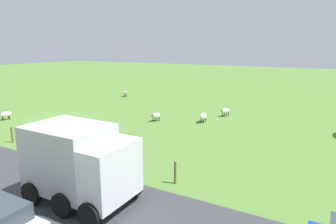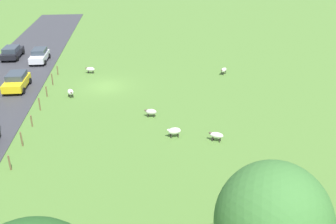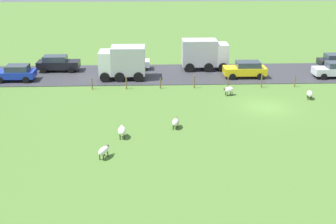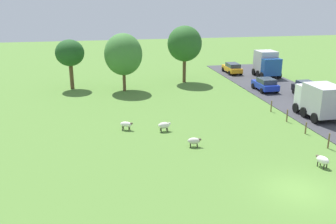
# 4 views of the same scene
# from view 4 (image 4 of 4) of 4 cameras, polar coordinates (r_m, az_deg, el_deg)

# --- Properties ---
(ground_plane) EXTENTS (160.00, 160.00, 0.00)m
(ground_plane) POSITION_cam_4_polar(r_m,az_deg,el_deg) (23.96, 19.21, -11.26)
(ground_plane) COLOR #517A33
(sheep_0) EXTENTS (1.14, 0.64, 0.81)m
(sheep_0) POSITION_cam_4_polar(r_m,az_deg,el_deg) (31.65, -0.60, -2.06)
(sheep_0) COLOR silver
(sheep_0) RESTS_ON ground_plane
(sheep_3) EXTENTS (1.17, 0.83, 0.75)m
(sheep_3) POSITION_cam_4_polar(r_m,az_deg,el_deg) (32.15, -6.42, -1.89)
(sheep_3) COLOR white
(sheep_3) RESTS_ON ground_plane
(sheep_4) EXTENTS (0.82, 1.08, 0.80)m
(sheep_4) POSITION_cam_4_polar(r_m,az_deg,el_deg) (27.28, 22.60, -6.81)
(sheep_4) COLOR white
(sheep_4) RESTS_ON ground_plane
(sheep_5) EXTENTS (1.10, 0.68, 0.73)m
(sheep_5) POSITION_cam_4_polar(r_m,az_deg,el_deg) (28.57, 4.02, -4.44)
(sheep_5) COLOR beige
(sheep_5) RESTS_ON ground_plane
(tree_0) EXTENTS (4.45, 4.45, 7.39)m
(tree_0) POSITION_cam_4_polar(r_m,az_deg,el_deg) (48.99, 2.56, 10.40)
(tree_0) COLOR brown
(tree_0) RESTS_ON ground_plane
(tree_1) EXTENTS (4.49, 4.49, 6.89)m
(tree_1) POSITION_cam_4_polar(r_m,az_deg,el_deg) (44.76, -6.86, 8.75)
(tree_1) COLOR brown
(tree_1) RESTS_ON ground_plane
(tree_2) EXTENTS (3.47, 3.47, 6.04)m
(tree_2) POSITION_cam_4_polar(r_m,az_deg,el_deg) (47.02, -14.82, 8.70)
(tree_2) COLOR brown
(tree_2) RESTS_ON ground_plane
(fence_post_3) EXTENTS (0.12, 0.12, 1.21)m
(fence_post_3) POSITION_cam_4_polar(r_m,az_deg,el_deg) (30.68, 23.41, -4.08)
(fence_post_3) COLOR brown
(fence_post_3) RESTS_ON ground_plane
(fence_post_4) EXTENTS (0.12, 0.12, 1.01)m
(fence_post_4) POSITION_cam_4_polar(r_m,az_deg,el_deg) (33.17, 20.36, -2.31)
(fence_post_4) COLOR brown
(fence_post_4) RESTS_ON ground_plane
(fence_post_5) EXTENTS (0.12, 0.12, 1.18)m
(fence_post_5) POSITION_cam_4_polar(r_m,az_deg,el_deg) (35.72, 17.79, -0.52)
(fence_post_5) COLOR brown
(fence_post_5) RESTS_ON ground_plane
(fence_post_6) EXTENTS (0.12, 0.12, 1.12)m
(fence_post_6) POSITION_cam_4_polar(r_m,az_deg,el_deg) (38.39, 15.55, 0.87)
(fence_post_6) COLOR brown
(fence_post_6) RESTS_ON ground_plane
(truck_0) EXTENTS (2.85, 4.51, 3.22)m
(truck_0) POSITION_cam_4_polar(r_m,az_deg,el_deg) (37.52, 22.21, 1.77)
(truck_0) COLOR white
(truck_0) RESTS_ON road_strip
(truck_2) EXTENTS (2.84, 3.85, 3.58)m
(truck_2) POSITION_cam_4_polar(r_m,az_deg,el_deg) (54.35, 14.90, 7.16)
(truck_2) COLOR #1E4C99
(truck_2) RESTS_ON road_strip
(car_0) EXTENTS (2.15, 3.84, 1.55)m
(car_0) POSITION_cam_4_polar(r_m,az_deg,el_deg) (46.37, 14.71, 4.15)
(car_0) COLOR #1933B2
(car_0) RESTS_ON road_strip
(car_3) EXTENTS (2.06, 4.37, 1.64)m
(car_3) POSITION_cam_4_polar(r_m,az_deg,el_deg) (45.20, 20.67, 3.30)
(car_3) COLOR black
(car_3) RESTS_ON road_strip
(car_4) EXTENTS (1.97, 4.25, 1.52)m
(car_4) POSITION_cam_4_polar(r_m,az_deg,el_deg) (55.99, 9.82, 6.68)
(car_4) COLOR orange
(car_4) RESTS_ON road_strip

